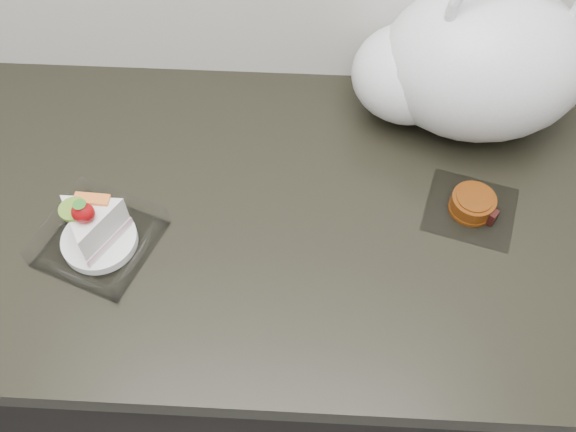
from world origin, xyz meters
The scene contains 4 objects.
counter centered at (0.00, 1.69, 0.45)m, with size 2.04×0.64×0.90m.
cake_tray centered at (-0.20, 1.61, 0.93)m, with size 0.20×0.20×0.12m.
mooncake_wrap centered at (0.37, 1.71, 0.91)m, with size 0.17×0.16×0.03m.
plastic_bag centered at (0.36, 1.91, 1.02)m, with size 0.41×0.32×0.31m.
Camera 1 is at (0.11, 1.11, 1.73)m, focal length 40.00 mm.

